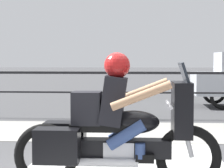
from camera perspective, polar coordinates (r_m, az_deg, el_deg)
sidewalk_band at (r=8.79m, az=0.86°, el=-6.18°), size 44.00×2.40×0.01m
fence_railing at (r=10.64m, az=1.42°, el=0.33°), size 36.00×0.05×1.14m
motorcycle at (r=4.90m, az=0.33°, el=-5.90°), size 2.34×0.76×1.54m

